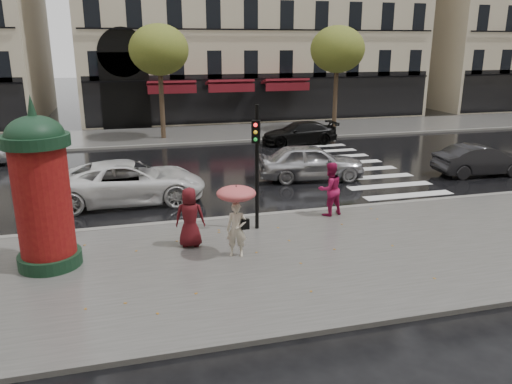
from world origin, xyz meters
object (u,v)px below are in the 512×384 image
object	(u,v)px
morris_column	(41,187)
woman_umbrella	(236,209)
traffic_light	(257,156)
car_white	(129,182)
man_burgundy	(190,217)
car_darkgrey	(481,160)
car_silver	(311,162)
car_black	(299,133)
woman_red	(330,189)

from	to	relation	value
morris_column	woman_umbrella	bearing A→B (deg)	-7.87
traffic_light	car_white	distance (m)	5.76
man_burgundy	car_darkgrey	distance (m)	14.28
traffic_light	car_silver	xyz separation A→B (m)	(3.82, 5.46, -1.63)
morris_column	car_darkgrey	xyz separation A→B (m)	(16.98, 5.35, -1.51)
man_burgundy	car_silver	size ratio (longest dim) A/B	0.38
car_black	car_darkgrey	bearing A→B (deg)	30.91
morris_column	car_white	distance (m)	5.85
man_burgundy	car_darkgrey	bearing A→B (deg)	-146.56
man_burgundy	car_darkgrey	xyz separation A→B (m)	(13.37, 5.02, -0.29)
woman_red	man_burgundy	xyz separation A→B (m)	(-4.75, -1.46, -0.04)
morris_column	car_black	world-z (taller)	morris_column
man_burgundy	car_black	xyz separation A→B (m)	(8.11, 13.79, -0.33)
traffic_light	car_black	distance (m)	14.42
man_burgundy	car_black	bearing A→B (deg)	-107.59
car_silver	car_darkgrey	bearing A→B (deg)	-92.26
woman_red	car_black	bearing A→B (deg)	-118.86
man_burgundy	traffic_light	xyz separation A→B (m)	(2.11, 0.80, 1.43)
woman_umbrella	car_white	bearing A→B (deg)	113.85
car_silver	car_white	xyz separation A→B (m)	(-7.46, -1.31, -0.00)
traffic_light	woman_red	bearing A→B (deg)	14.18
car_white	traffic_light	bearing A→B (deg)	-138.08
woman_red	woman_umbrella	bearing A→B (deg)	20.21
traffic_light	car_white	world-z (taller)	traffic_light
traffic_light	car_white	bearing A→B (deg)	131.24
woman_red	car_silver	distance (m)	4.94
traffic_light	car_darkgrey	xyz separation A→B (m)	(11.26, 4.22, -1.73)
car_silver	car_black	xyz separation A→B (m)	(2.17, 7.53, -0.13)
car_black	woman_umbrella	bearing A→B (deg)	-25.46
woman_red	car_silver	bearing A→B (deg)	-117.51
traffic_light	car_silver	distance (m)	6.86
car_white	car_silver	bearing A→B (deg)	-79.40
woman_red	car_darkgrey	xyz separation A→B (m)	(8.62, 3.55, -0.33)
woman_red	car_black	world-z (taller)	woman_red
car_darkgrey	car_black	xyz separation A→B (m)	(-5.26, 8.77, -0.04)
woman_red	car_silver	size ratio (longest dim) A/B	0.40
car_darkgrey	car_black	bearing A→B (deg)	35.32
car_darkgrey	car_black	world-z (taller)	car_darkgrey
car_darkgrey	car_white	distance (m)	14.90
traffic_light	car_black	world-z (taller)	traffic_light
woman_umbrella	car_darkgrey	bearing A→B (deg)	26.05
woman_umbrella	traffic_light	world-z (taller)	traffic_light
traffic_light	car_black	xyz separation A→B (m)	(6.00, 12.99, -1.76)
woman_umbrella	woman_red	size ratio (longest dim) A/B	1.12
morris_column	car_black	size ratio (longest dim) A/B	0.99
traffic_light	morris_column	bearing A→B (deg)	-168.83
car_silver	morris_column	bearing A→B (deg)	131.78
woman_umbrella	traffic_light	bearing A→B (deg)	60.29
car_darkgrey	car_white	xyz separation A→B (m)	(-14.90, -0.07, 0.09)
man_burgundy	car_white	size ratio (longest dim) A/B	0.31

